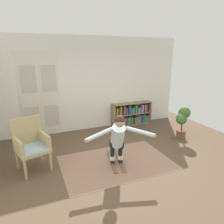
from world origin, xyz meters
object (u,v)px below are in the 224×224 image
object	(u,v)px
wicker_chair	(31,143)
potted_plant	(183,119)
person_skier	(118,136)
skis_pair	(116,161)
bookshelf	(131,115)

from	to	relation	value
wicker_chair	potted_plant	xyz separation A→B (m)	(4.06, 0.11, 0.01)
person_skier	skis_pair	bearing A→B (deg)	77.93
bookshelf	potted_plant	size ratio (longest dim) A/B	1.53
bookshelf	skis_pair	distance (m)	2.68
wicker_chair	potted_plant	size ratio (longest dim) A/B	1.18
bookshelf	potted_plant	distance (m)	1.83
bookshelf	wicker_chair	distance (m)	3.72
potted_plant	person_skier	size ratio (longest dim) A/B	0.65
skis_pair	bookshelf	bearing A→B (deg)	55.12
potted_plant	person_skier	bearing A→B (deg)	-162.48
wicker_chair	skis_pair	size ratio (longest dim) A/B	1.13
wicker_chair	person_skier	world-z (taller)	person_skier
bookshelf	potted_plant	xyz separation A→B (m)	(0.79, -1.63, 0.25)
bookshelf	person_skier	xyz separation A→B (m)	(-1.56, -2.38, 0.37)
wicker_chair	skis_pair	xyz separation A→B (m)	(1.75, -0.44, -0.56)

